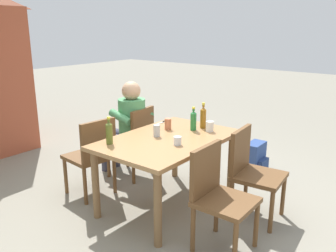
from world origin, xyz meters
TOP-DOWN VIEW (x-y plane):
  - ground_plane at (0.00, 0.00)m, footprint 24.00×24.00m
  - dining_table at (0.00, 0.00)m, footprint 1.42×0.93m
  - chair_far_right at (0.33, 0.76)m, footprint 0.49×0.49m
  - chair_near_left at (-0.32, -0.76)m, footprint 0.44×0.44m
  - chair_far_left at (-0.33, 0.76)m, footprint 0.48×0.48m
  - chair_near_right at (0.31, -0.76)m, footprint 0.48×0.48m
  - person_in_white_shirt at (0.32, 0.87)m, footprint 0.47×0.61m
  - bottle_olive at (-0.48, 0.32)m, footprint 0.06×0.06m
  - bottle_green at (0.38, -0.05)m, footprint 0.06×0.06m
  - bottle_amber at (0.51, -0.08)m, footprint 0.06×0.06m
  - cup_terracotta at (0.23, 0.18)m, footprint 0.07×0.07m
  - cup_steel at (-0.04, 0.11)m, footprint 0.07×0.07m
  - cup_white at (0.44, -0.21)m, footprint 0.08×0.08m
  - cup_glass at (-0.12, -0.21)m, footprint 0.07×0.07m
  - table_knife at (0.40, 0.40)m, footprint 0.24×0.03m
  - backpack_by_near_side at (1.28, -0.38)m, footprint 0.30×0.23m

SIDE VIEW (x-z plane):
  - ground_plane at x=0.00m, z-range 0.00..0.00m
  - backpack_by_near_side at x=1.28m, z-range -0.01..0.41m
  - chair_far_right at x=0.33m, z-range 0.05..0.92m
  - chair_near_left at x=-0.32m, z-range 0.05..0.92m
  - chair_far_left at x=-0.33m, z-range 0.05..0.92m
  - chair_near_right at x=0.31m, z-range 0.05..0.92m
  - dining_table at x=0.00m, z-range 0.27..1.00m
  - person_in_white_shirt at x=0.32m, z-range 0.07..1.25m
  - table_knife at x=0.40m, z-range 0.73..0.74m
  - cup_glass at x=-0.12m, z-range 0.73..0.81m
  - cup_white at x=0.44m, z-range 0.73..0.84m
  - cup_steel at x=-0.04m, z-range 0.73..0.85m
  - cup_terracotta at x=0.23m, z-range 0.73..0.85m
  - bottle_green at x=0.38m, z-range 0.71..0.96m
  - bottle_olive at x=-0.48m, z-range 0.71..0.97m
  - bottle_amber at x=0.51m, z-range 0.71..0.99m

